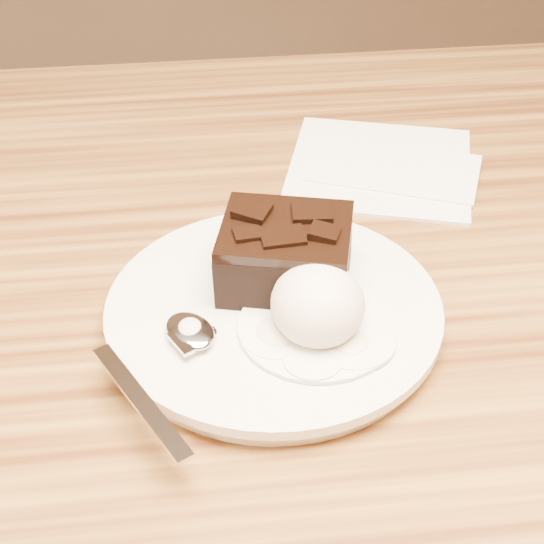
{
  "coord_description": "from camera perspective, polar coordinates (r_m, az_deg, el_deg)",
  "views": [
    {
      "loc": [
        0.01,
        -0.51,
        1.15
      ],
      "look_at": [
        0.07,
        -0.05,
        0.79
      ],
      "focal_mm": 55.99,
      "sensor_mm": 36.0,
      "label": 1
    }
  ],
  "objects": [
    {
      "name": "crumb_a",
      "position": [
        0.57,
        -4.12,
        -4.01
      ],
      "size": [
        0.01,
        0.01,
        0.0
      ],
      "primitive_type": "cube",
      "rotation": [
        0.0,
        0.0,
        0.46
      ],
      "color": "black",
      "rests_on": "plate"
    },
    {
      "name": "melt_puddle",
      "position": [
        0.57,
        3.03,
        -3.77
      ],
      "size": [
        0.11,
        0.11,
        0.0
      ],
      "primitive_type": "cylinder",
      "color": "white",
      "rests_on": "plate"
    },
    {
      "name": "spoon",
      "position": [
        0.56,
        -5.52,
        -4.1
      ],
      "size": [
        0.1,
        0.16,
        0.01
      ],
      "primitive_type": null,
      "rotation": [
        0.0,
        0.0,
        0.48
      ],
      "color": "silver",
      "rests_on": "plate"
    },
    {
      "name": "napkin",
      "position": [
        0.78,
        7.27,
        7.13
      ],
      "size": [
        0.2,
        0.2,
        0.01
      ],
      "primitive_type": "cube",
      "rotation": [
        0.0,
        0.0,
        -0.29
      ],
      "color": "white",
      "rests_on": "dining_table"
    },
    {
      "name": "crumb_b",
      "position": [
        0.59,
        1.8,
        -2.22
      ],
      "size": [
        0.01,
        0.01,
        0.0
      ],
      "primitive_type": "cube",
      "rotation": [
        0.0,
        0.0,
        0.38
      ],
      "color": "black",
      "rests_on": "plate"
    },
    {
      "name": "ice_cream_scoop",
      "position": [
        0.56,
        3.1,
        -2.17
      ],
      "size": [
        0.06,
        0.07,
        0.05
      ],
      "primitive_type": "ellipsoid",
      "color": "beige",
      "rests_on": "plate"
    },
    {
      "name": "brownie",
      "position": [
        0.6,
        0.92,
        0.99
      ],
      "size": [
        0.11,
        0.1,
        0.04
      ],
      "primitive_type": "cube",
      "rotation": [
        0.0,
        0.0,
        -0.25
      ],
      "color": "black",
      "rests_on": "plate"
    },
    {
      "name": "plate",
      "position": [
        0.6,
        0.11,
        -2.88
      ],
      "size": [
        0.24,
        0.24,
        0.02
      ],
      "primitive_type": "cylinder",
      "color": "silver",
      "rests_on": "dining_table"
    }
  ]
}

